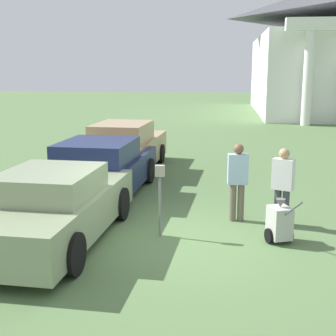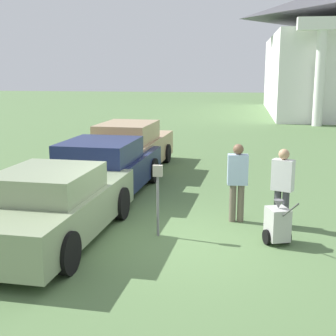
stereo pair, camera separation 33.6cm
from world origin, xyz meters
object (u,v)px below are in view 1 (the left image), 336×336
at_px(parked_car_navy, 100,170).
at_px(parked_car_tan, 124,149).
at_px(person_worker, 238,178).
at_px(person_supervisor, 283,183).
at_px(parking_meter, 160,187).
at_px(parked_car_sage, 55,207).
at_px(equipment_cart, 280,222).

bearing_deg(parked_car_navy, parked_car_tan, 92.86).
height_order(parked_car_tan, person_worker, person_worker).
relative_size(parked_car_tan, person_supervisor, 3.26).
relative_size(parking_meter, person_supervisor, 0.86).
bearing_deg(person_supervisor, parked_car_sage, 41.11).
xyz_separation_m(parked_car_navy, person_supervisor, (4.33, -1.93, 0.26)).
bearing_deg(parked_car_sage, parked_car_navy, 92.87).
distance_m(parked_car_navy, equipment_cart, 5.07).
bearing_deg(parked_car_navy, equipment_cart, -31.18).
xyz_separation_m(parked_car_tan, equipment_cart, (4.19, -5.76, -0.33)).
bearing_deg(person_supervisor, person_worker, 5.65).
relative_size(parked_car_navy, person_supervisor, 3.09).
bearing_deg(equipment_cart, person_worker, 101.92).
bearing_deg(parking_meter, person_worker, 37.01).
height_order(parking_meter, equipment_cart, parking_meter).
distance_m(person_supervisor, equipment_cart, 1.06).
relative_size(parking_meter, person_worker, 0.84).
height_order(parked_car_navy, parking_meter, parked_car_navy).
height_order(parked_car_navy, person_supervisor, person_supervisor).
height_order(person_worker, equipment_cart, person_worker).
xyz_separation_m(parking_meter, person_worker, (1.50, 1.13, -0.03)).
relative_size(parked_car_tan, person_worker, 3.21).
distance_m(parked_car_navy, parking_meter, 3.38).
relative_size(parked_car_navy, parking_meter, 3.61).
bearing_deg(parking_meter, equipment_cart, -1.80).
height_order(parked_car_sage, person_supervisor, person_supervisor).
bearing_deg(person_supervisor, parked_car_navy, 0.07).
bearing_deg(person_supervisor, parked_car_tan, -24.20).
xyz_separation_m(parked_car_sage, parked_car_navy, (-0.00, 3.25, 0.02)).
relative_size(parked_car_sage, parking_meter, 3.32).
bearing_deg(parked_car_sage, parking_meter, 17.22).
bearing_deg(person_worker, equipment_cart, 116.76).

